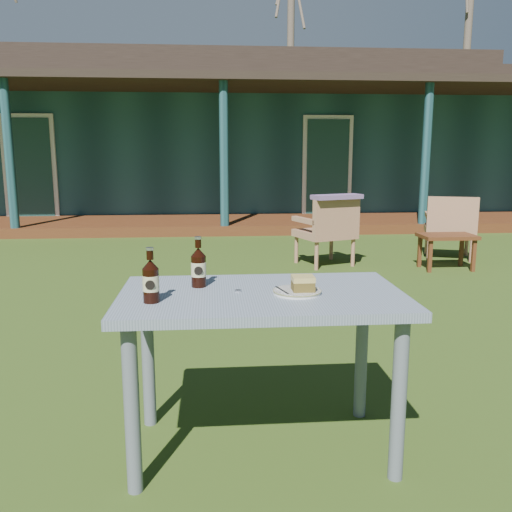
{
  "coord_description": "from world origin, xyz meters",
  "views": [
    {
      "loc": [
        -0.21,
        -3.81,
        1.3
      ],
      "look_at": [
        0.0,
        -1.3,
        0.82
      ],
      "focal_mm": 38.0,
      "sensor_mm": 36.0,
      "label": 1
    }
  ],
  "objects": [
    {
      "name": "tree_right",
      "position": [
        9.5,
        17.0,
        5.5
      ],
      "size": [
        0.28,
        0.28,
        11.0
      ],
      "primitive_type": "cylinder",
      "color": "brown",
      "rests_on": "ground"
    },
    {
      "name": "pavilion",
      "position": [
        -0.0,
        9.39,
        1.61
      ],
      "size": [
        15.8,
        8.3,
        3.45
      ],
      "color": "#1A3E44",
      "rests_on": "ground"
    },
    {
      "name": "armchair_left",
      "position": [
        1.14,
        2.33,
        0.45
      ],
      "size": [
        0.74,
        0.72,
        0.79
      ],
      "color": "#9D6C4E",
      "rests_on": "ground"
    },
    {
      "name": "tree_mid",
      "position": [
        3.0,
        18.5,
        4.75
      ],
      "size": [
        0.28,
        0.28,
        9.5
      ],
      "primitive_type": "cylinder",
      "color": "brown",
      "rests_on": "ground"
    },
    {
      "name": "cola_bottle_far",
      "position": [
        -0.45,
        -1.72,
        0.81
      ],
      "size": [
        0.07,
        0.07,
        0.22
      ],
      "color": "black",
      "rests_on": "cafe_table"
    },
    {
      "name": "armchair_right",
      "position": [
        2.73,
        2.6,
        0.44
      ],
      "size": [
        0.73,
        0.7,
        0.79
      ],
      "color": "#9D6C4E",
      "rests_on": "ground"
    },
    {
      "name": "side_table",
      "position": [
        2.44,
        2.02,
        0.34
      ],
      "size": [
        0.6,
        0.4,
        0.4
      ],
      "color": "#502813",
      "rests_on": "ground"
    },
    {
      "name": "plate",
      "position": [
        0.15,
        -1.63,
        0.73
      ],
      "size": [
        0.2,
        0.2,
        0.01
      ],
      "color": "silver",
      "rests_on": "cafe_table"
    },
    {
      "name": "bottle_cap",
      "position": [
        -0.1,
        -1.58,
        0.72
      ],
      "size": [
        0.03,
        0.03,
        0.01
      ],
      "primitive_type": "cylinder",
      "color": "silver",
      "rests_on": "cafe_table"
    },
    {
      "name": "cola_bottle_near",
      "position": [
        -0.27,
        -1.48,
        0.81
      ],
      "size": [
        0.07,
        0.07,
        0.22
      ],
      "color": "black",
      "rests_on": "cafe_table"
    },
    {
      "name": "cake_slice",
      "position": [
        0.17,
        -1.64,
        0.77
      ],
      "size": [
        0.09,
        0.09,
        0.06
      ],
      "color": "#4E4019",
      "rests_on": "plate"
    },
    {
      "name": "fork",
      "position": [
        0.08,
        -1.64,
        0.74
      ],
      "size": [
        0.05,
        0.14,
        0.0
      ],
      "primitive_type": "cube",
      "rotation": [
        0.0,
        0.0,
        0.27
      ],
      "color": "silver",
      "rests_on": "plate"
    },
    {
      "name": "cafe_table",
      "position": [
        0.0,
        -1.6,
        0.62
      ],
      "size": [
        1.2,
        0.7,
        0.72
      ],
      "color": "slate",
      "rests_on": "ground"
    },
    {
      "name": "floral_throw",
      "position": [
        1.2,
        2.18,
        0.82
      ],
      "size": [
        0.62,
        0.39,
        0.05
      ],
      "primitive_type": "cube",
      "rotation": [
        0.0,
        0.0,
        3.5
      ],
      "color": "slate",
      "rests_on": "armchair_left"
    },
    {
      "name": "ground",
      "position": [
        0.0,
        0.0,
        0.0
      ],
      "size": [
        80.0,
        80.0,
        0.0
      ],
      "primitive_type": "plane",
      "color": "#334916"
    }
  ]
}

